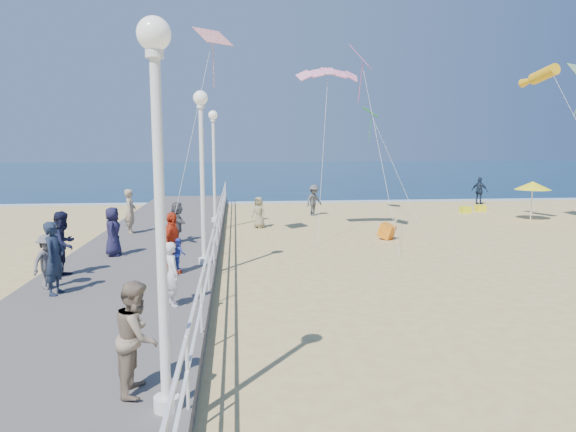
{
  "coord_description": "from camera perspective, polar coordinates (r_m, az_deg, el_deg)",
  "views": [
    {
      "loc": [
        -4.34,
        -15.91,
        4.1
      ],
      "look_at": [
        -2.5,
        2.0,
        1.6
      ],
      "focal_mm": 32.0,
      "sensor_mm": 36.0,
      "label": 1
    }
  ],
  "objects": [
    {
      "name": "lamp_post_mid",
      "position": [
        15.95,
        -9.55,
        6.22
      ],
      "size": [
        0.44,
        0.44,
        5.32
      ],
      "color": "white",
      "rests_on": "boardwalk"
    },
    {
      "name": "spectator_7",
      "position": [
        15.79,
        -23.66,
        -2.86
      ],
      "size": [
        0.91,
        1.05,
        1.86
      ],
      "primitive_type": "imported",
      "rotation": [
        0.0,
        0.0,
        1.31
      ],
      "color": "#181A34",
      "rests_on": "boardwalk"
    },
    {
      "name": "spectator_6",
      "position": [
        22.51,
        -17.1,
        0.5
      ],
      "size": [
        0.47,
        0.7,
        1.87
      ],
      "primitive_type": "imported",
      "rotation": [
        0.0,
        0.0,
        1.6
      ],
      "color": "gray",
      "rests_on": "boardwalk"
    },
    {
      "name": "beach_chair_left",
      "position": [
        34.06,
        20.59,
        0.82
      ],
      "size": [
        0.55,
        0.55,
        0.4
      ],
      "primitive_type": "cube",
      "color": "yellow",
      "rests_on": "ground"
    },
    {
      "name": "toddler_held",
      "position": [
        12.2,
        -12.03,
        -4.06
      ],
      "size": [
        0.38,
        0.42,
        0.71
      ],
      "primitive_type": "imported",
      "rotation": [
        0.0,
        0.0,
        1.96
      ],
      "color": "#2E41B0",
      "rests_on": "boardwalk"
    },
    {
      "name": "beach_umbrella",
      "position": [
        30.91,
        25.54,
        3.07
      ],
      "size": [
        1.9,
        1.9,
        2.14
      ],
      "color": "white",
      "rests_on": "ground"
    },
    {
      "name": "ocean",
      "position": [
        81.13,
        -2.81,
        5.0
      ],
      "size": [
        160.0,
        90.0,
        0.05
      ],
      "primitive_type": "cube",
      "color": "#0C2A48",
      "rests_on": "ground"
    },
    {
      "name": "kite_windsock",
      "position": [
        28.23,
        26.56,
        13.91
      ],
      "size": [
        0.99,
        2.56,
        1.05
      ],
      "primitive_type": "cylinder",
      "rotation": [
        1.36,
        0.0,
        0.17
      ],
      "color": "gold"
    },
    {
      "name": "box_kite",
      "position": [
        22.8,
        10.92,
        -1.84
      ],
      "size": [
        0.89,
        0.88,
        0.74
      ],
      "primitive_type": "cube",
      "rotation": [
        0.31,
        0.0,
        0.84
      ],
      "color": "#E7450D",
      "rests_on": "ground"
    },
    {
      "name": "kite_diamond_pink",
      "position": [
        22.52,
        8.09,
        17.07
      ],
      "size": [
        1.21,
        1.41,
        0.9
      ],
      "primitive_type": "cube",
      "rotation": [
        0.83,
        0.0,
        1.18
      ],
      "color": "#E253A5"
    },
    {
      "name": "beach_walker_b",
      "position": [
        37.96,
        20.51,
        2.62
      ],
      "size": [
        1.1,
        1.11,
        1.88
      ],
      "primitive_type": "imported",
      "rotation": [
        0.0,
        0.0,
        2.34
      ],
      "color": "#1C293E",
      "rests_on": "ground"
    },
    {
      "name": "beach_chair_right",
      "position": [
        32.92,
        19.11,
        0.66
      ],
      "size": [
        0.55,
        0.55,
        0.4
      ],
      "primitive_type": "cube",
      "color": "yellow",
      "rests_on": "ground"
    },
    {
      "name": "woman_holding_toddler",
      "position": [
        12.17,
        -12.75,
        -6.31
      ],
      "size": [
        0.54,
        0.64,
        1.51
      ],
      "primitive_type": "imported",
      "rotation": [
        0.0,
        0.0,
        1.96
      ],
      "color": "silver",
      "rests_on": "boardwalk"
    },
    {
      "name": "ground",
      "position": [
        17.0,
        9.16,
        -6.16
      ],
      "size": [
        160.0,
        160.0,
        0.0
      ],
      "primitive_type": "plane",
      "color": "#DEC074",
      "rests_on": "ground"
    },
    {
      "name": "kite_parafoil",
      "position": [
        23.49,
        4.45,
        15.75
      ],
      "size": [
        2.76,
        0.94,
        0.65
      ],
      "primitive_type": null,
      "rotation": [
        0.44,
        0.0,
        0.0
      ],
      "color": "#E81B65"
    },
    {
      "name": "spectator_4",
      "position": [
        18.14,
        -18.89,
        -1.65
      ],
      "size": [
        0.56,
        0.83,
        1.65
      ],
      "primitive_type": "imported",
      "rotation": [
        0.0,
        0.0,
        1.62
      ],
      "color": "#1A1937",
      "rests_on": "boardwalk"
    },
    {
      "name": "beach_walker_a",
      "position": [
        29.93,
        2.9,
        1.76
      ],
      "size": [
        1.33,
        1.25,
        1.81
      ],
      "primitive_type": "imported",
      "rotation": [
        0.0,
        0.0,
        0.67
      ],
      "color": "#4F5053",
      "rests_on": "ground"
    },
    {
      "name": "spectator_5",
      "position": [
        20.01,
        -12.2,
        -0.67
      ],
      "size": [
        0.75,
        1.51,
        1.56
      ],
      "primitive_type": "imported",
      "rotation": [
        0.0,
        0.0,
        1.78
      ],
      "color": "#535358",
      "rests_on": "boardwalk"
    },
    {
      "name": "lamp_post_near",
      "position": [
        7.0,
        -14.16,
        4.08
      ],
      "size": [
        0.44,
        0.44,
        5.32
      ],
      "color": "white",
      "rests_on": "boardwalk"
    },
    {
      "name": "spectator_0",
      "position": [
        14.0,
        -24.52,
        -4.28
      ],
      "size": [
        0.52,
        0.72,
        1.83
      ],
      "primitive_type": "imported",
      "rotation": [
        0.0,
        0.0,
        1.45
      ],
      "color": "#192337",
      "rests_on": "boardwalk"
    },
    {
      "name": "boardwalk",
      "position": [
        16.69,
        -16.7,
        -5.95
      ],
      "size": [
        5.0,
        44.0,
        0.4
      ],
      "primitive_type": "cube",
      "color": "#67615D",
      "rests_on": "ground"
    },
    {
      "name": "lamp_post_far",
      "position": [
        24.94,
        -8.25,
        6.81
      ],
      "size": [
        0.44,
        0.44,
        5.32
      ],
      "color": "white",
      "rests_on": "boardwalk"
    },
    {
      "name": "beach_walker_c",
      "position": [
        25.5,
        -3.26,
        0.4
      ],
      "size": [
        0.9,
        0.86,
        1.55
      ],
      "primitive_type": "imported",
      "rotation": [
        0.0,
        0.0,
        -0.68
      ],
      "color": "gray",
      "rests_on": "ground"
    },
    {
      "name": "spectator_3",
      "position": [
        15.03,
        -12.78,
        -3.0
      ],
      "size": [
        0.72,
        1.14,
        1.81
      ],
      "primitive_type": "imported",
      "rotation": [
        0.0,
        0.0,
        1.28
      ],
      "color": "red",
      "rests_on": "boardwalk"
    },
    {
      "name": "spectator_1",
      "position": [
        8.2,
        -16.42,
        -12.73
      ],
      "size": [
        0.66,
        0.84,
        1.71
      ],
      "primitive_type": "imported",
      "rotation": [
        0.0,
        0.0,
        1.56
      ],
      "color": "gray",
      "rests_on": "boardwalk"
    },
    {
      "name": "kite_diamond_green",
      "position": [
        31.17,
        9.13,
        11.32
      ],
      "size": [
        1.18,
        1.3,
        0.62
      ],
      "primitive_type": "cube",
      "rotation": [
        0.57,
        0.0,
        1.33
      ],
      "color": "green"
    },
    {
      "name": "railing",
      "position": [
        16.18,
        -8.29,
        -2.32
      ],
      "size": [
        0.05,
        42.0,
        0.55
      ],
      "color": "white",
      "rests_on": "boardwalk"
    },
    {
      "name": "spectator_2",
      "position": [
        14.65,
        -25.14,
        -4.6
      ],
      "size": [
        0.9,
        1.07,
        1.43
      ],
      "primitive_type": "imported",
      "rotation": [
        0.0,
        0.0,
        1.09
      ],
      "color": "#5A595E",
      "rests_on": "boardwalk"
    },
    {
      "name": "kite_diamond_redwhite",
      "position": [
        21.01,
        -8.34,
        19.13
      ],
      "size": [
        1.58,
        1.54,
        0.71
      ],
      "primitive_type": "cube",
      "rotation": [
        0.61,
        0.0,
        0.64
      ],
      "color": "red"
    },
    {
      "name": "surf_line",
      "position": [
        36.9,
        0.92,
        1.56
      ],
      "size": [
        160.0,
        1.2,
        0.04
      ],
      "primitive_type": "cube",
      "color": "white",
      "rests_on": "ground"
    }
  ]
}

